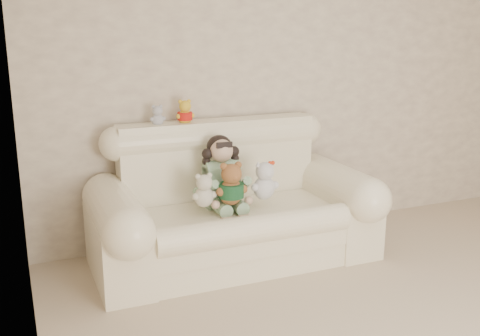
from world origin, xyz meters
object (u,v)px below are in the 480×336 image
seated_child (221,171)px  cream_teddy (204,187)px  sofa (235,196)px  brown_teddy (231,180)px  white_cat (264,176)px

seated_child → cream_teddy: seated_child is taller
sofa → brown_teddy: bearing=-121.5°
sofa → cream_teddy: bearing=-158.2°
sofa → brown_teddy: size_ratio=5.74×
seated_child → brown_teddy: size_ratio=1.49×
brown_teddy → seated_child: bearing=74.4°
cream_teddy → brown_teddy: bearing=-11.6°
seated_child → brown_teddy: bearing=-93.7°
sofa → white_cat: size_ratio=6.15×
brown_teddy → cream_teddy: size_ratio=1.28×
sofa → brown_teddy: (-0.09, -0.14, 0.17)m
brown_teddy → white_cat: (0.27, 0.03, -0.01)m
sofa → seated_child: 0.21m
seated_child → brown_teddy: 0.22m
sofa → white_cat: bearing=-31.2°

